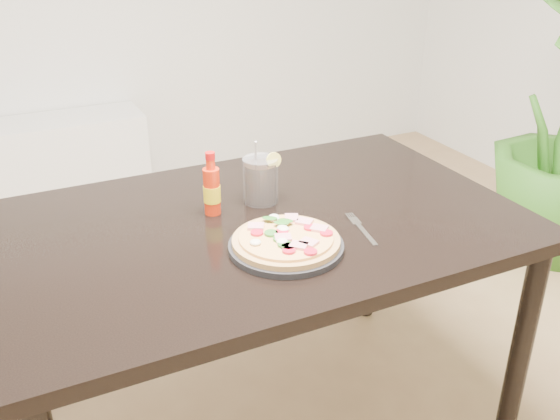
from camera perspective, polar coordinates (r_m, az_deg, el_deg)
name	(u,v)px	position (r m, az deg, el deg)	size (l,w,h in m)	color
floor	(341,414)	(2.18, 5.64, -18.08)	(4.50, 4.50, 0.00)	#9E7A51
dining_table	(261,246)	(1.73, -1.74, -3.31)	(1.40, 0.90, 0.75)	black
plate	(286,247)	(1.54, 0.56, -3.36)	(0.29, 0.29, 0.02)	black
pizza	(286,239)	(1.53, 0.56, -2.67)	(0.27, 0.27, 0.03)	tan
hot_sauce_bottle	(212,190)	(1.70, -6.25, 1.86)	(0.06, 0.06, 0.18)	red
cola_cup	(261,181)	(1.77, -1.79, 2.66)	(0.10, 0.10, 0.19)	black
fork	(360,228)	(1.65, 7.37, -1.63)	(0.05, 0.19, 0.00)	silver
plant_pot	(551,229)	(3.29, 23.53, -1.57)	(0.28, 0.28, 0.22)	brown
media_console	(13,171)	(3.61, -23.21, 3.32)	(1.40, 0.34, 0.50)	white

